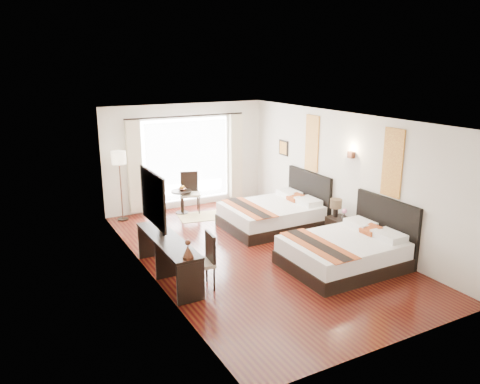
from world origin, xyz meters
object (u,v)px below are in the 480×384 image
table_lamp (336,205)px  television (158,219)px  window_chair (190,200)px  bed_far (274,214)px  vase (344,217)px  nightstand (340,229)px  bed_near (346,251)px  fruit_bowl (182,189)px  desk_chair (201,272)px  floor_lamp (119,162)px  side_table (182,202)px  console_desk (168,258)px

table_lamp → television: (-3.95, 0.43, 0.18)m
television → window_chair: 3.50m
bed_far → television: (-3.16, -0.86, 0.64)m
bed_far → vase: 1.77m
table_lamp → nightstand: bearing=-80.6°
bed_near → fruit_bowl: bearing=108.5°
window_chair → nightstand: bearing=48.5°
desk_chair → floor_lamp: 4.49m
bed_far → side_table: bed_far is taller
bed_far → desk_chair: (-2.83, -2.08, -0.02)m
table_lamp → vase: table_lamp is taller
bed_near → nightstand: bed_near is taller
fruit_bowl → nightstand: bearing=-56.1°
desk_chair → bed_far: bearing=-138.7°
bed_near → nightstand: bearing=55.1°
bed_near → vase: bearing=52.3°
bed_near → console_desk: bed_near is taller
bed_far → table_lamp: 1.58m
television → window_chair: bearing=-16.9°
television → nightstand: bearing=-82.8°
console_desk → window_chair: bearing=61.6°
console_desk → television: size_ratio=2.98×
television → desk_chair: (0.34, -1.22, -0.67)m
vase → side_table: bearing=123.5°
vase → side_table: (-2.38, 3.59, -0.26)m
nightstand → desk_chair: size_ratio=0.54×
console_desk → television: bearing=87.9°
console_desk → fruit_bowl: console_desk is taller
bed_near → console_desk: size_ratio=1.00×
desk_chair → table_lamp: bearing=-162.7°
nightstand → floor_lamp: 5.49m
nightstand → side_table: (-2.38, 3.48, 0.05)m
desk_chair → floor_lamp: size_ratio=0.57×
floor_lamp → side_table: floor_lamp is taller
bed_far → console_desk: size_ratio=1.01×
bed_near → desk_chair: size_ratio=2.22×
console_desk → bed_near: bearing=-20.3°
table_lamp → floor_lamp: floor_lamp is taller
bed_far → desk_chair: size_ratio=2.24×
nightstand → fruit_bowl: 4.23m
nightstand → floor_lamp: floor_lamp is taller
bed_far → vase: bearing=-62.5°
vase → fruit_bowl: fruit_bowl is taller
bed_near → television: bed_near is taller
television → side_table: 3.38m
side_table → fruit_bowl: size_ratio=2.97×
vase → window_chair: (-2.13, 3.60, -0.25)m
bed_far → fruit_bowl: (-1.54, 2.05, 0.32)m
bed_near → bed_far: size_ratio=0.99×
desk_chair → fruit_bowl: size_ratio=4.76×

